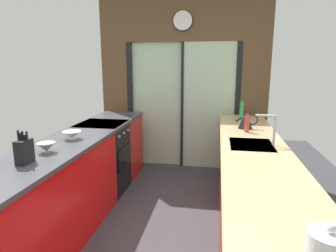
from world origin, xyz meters
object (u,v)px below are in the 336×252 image
kettle (246,120)px  soap_bottle_near (247,124)px  knife_block (24,151)px  soap_bottle_far (241,110)px  mixing_bowl_mid (46,147)px  oven_range (103,158)px  mixing_bowl_far (72,135)px

kettle → soap_bottle_near: (-0.00, -0.18, -0.00)m
knife_block → soap_bottle_near: (1.78, 1.37, -0.00)m
soap_bottle_far → knife_block: bearing=-128.9°
knife_block → soap_bottle_far: 2.84m
mixing_bowl_mid → knife_block: size_ratio=0.60×
oven_range → kettle: kettle is taller
mixing_bowl_far → kettle: (1.78, 0.81, 0.05)m
oven_range → mixing_bowl_mid: (0.02, -1.27, 0.51)m
mixing_bowl_mid → soap_bottle_far: soap_bottle_far is taller
kettle → soap_bottle_far: bearing=90.2°
oven_range → knife_block: size_ratio=3.51×
mixing_bowl_far → soap_bottle_near: 1.89m
mixing_bowl_mid → soap_bottle_near: soap_bottle_near is taller
mixing_bowl_far → soap_bottle_far: (1.78, 1.46, 0.08)m
mixing_bowl_mid → soap_bottle_far: bearing=47.2°
knife_block → soap_bottle_near: 2.25m
knife_block → kettle: knife_block is taller
kettle → soap_bottle_near: size_ratio=1.13×
oven_range → knife_block: bearing=-89.3°
oven_range → mixing_bowl_far: bearing=-88.7°
soap_bottle_near → kettle: bearing=89.3°
kettle → oven_range: bearing=179.9°
mixing_bowl_far → knife_block: 0.75m
oven_range → mixing_bowl_mid: mixing_bowl_mid is taller
soap_bottle_far → mixing_bowl_mid: bearing=-132.8°
mixing_bowl_mid → soap_bottle_near: 2.08m
oven_range → kettle: 1.89m
oven_range → soap_bottle_far: (1.80, 0.65, 0.58)m
mixing_bowl_far → soap_bottle_far: soap_bottle_far is taller
mixing_bowl_far → mixing_bowl_mid: bearing=-90.0°
mixing_bowl_mid → kettle: size_ratio=0.61×
mixing_bowl_mid → mixing_bowl_far: size_ratio=0.84×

